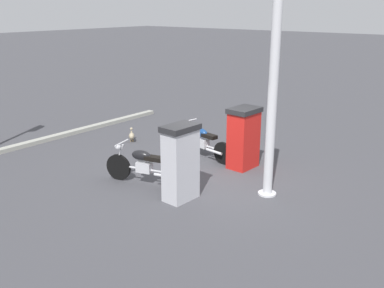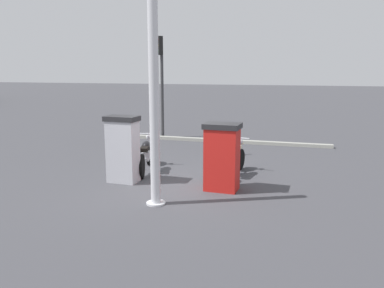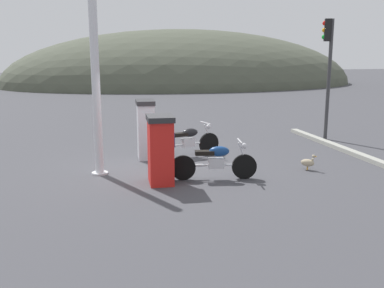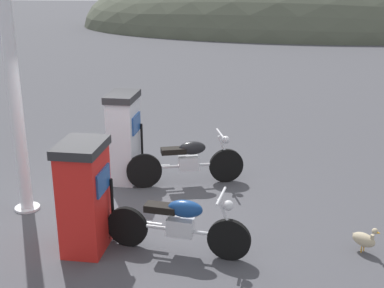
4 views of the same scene
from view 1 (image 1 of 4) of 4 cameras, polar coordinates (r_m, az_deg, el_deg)
name	(u,v)px [view 1 (image 1 of 4)]	position (r m, az deg, el deg)	size (l,w,h in m)	color
ground_plane	(207,179)	(10.48, 1.95, -4.62)	(120.00, 120.00, 0.00)	#424247
fuel_pump_near	(243,138)	(11.08, 6.72, 0.84)	(0.66, 0.84, 1.56)	red
fuel_pump_far	(180,162)	(9.15, -1.52, -2.40)	(0.58, 0.82, 1.64)	silver
motorcycle_near_pump	(203,141)	(11.88, 1.41, 0.36)	(2.02, 0.66, 0.93)	black
motorcycle_far_pump	(145,166)	(10.09, -6.16, -2.82)	(2.07, 0.76, 0.95)	black
wandering_duck	(132,135)	(13.39, -7.89, 1.11)	(0.36, 0.35, 0.42)	tan
canopy_support_pole	(272,106)	(9.20, 10.40, 4.84)	(0.40, 0.40, 4.10)	silver
road_edge_kerb	(62,135)	(14.41, -16.61, 1.13)	(0.31, 8.14, 0.12)	#9E9E93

